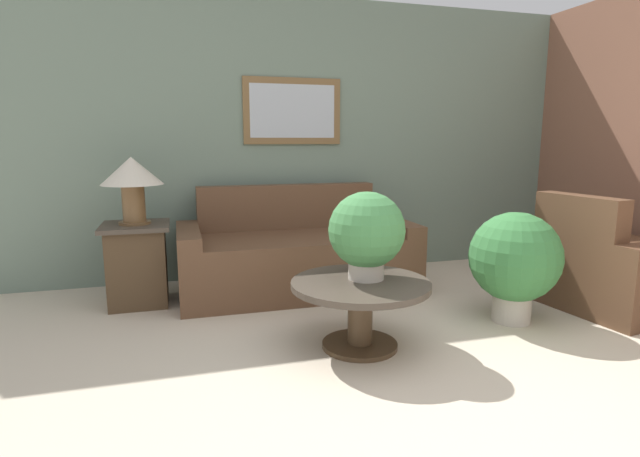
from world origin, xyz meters
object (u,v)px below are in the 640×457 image
armchair (609,268)px  couch_main (296,256)px  table_lamp (132,177)px  potted_plant_on_table (367,232)px  side_table (138,263)px  potted_plant_floor (515,260)px  coffee_table (360,300)px

armchair → couch_main: bearing=57.7°
table_lamp → potted_plant_on_table: bearing=-40.8°
side_table → table_lamp: (0.00, 0.00, 0.69)m
table_lamp → potted_plant_floor: size_ratio=0.65×
side_table → potted_plant_floor: size_ratio=0.81×
coffee_table → side_table: bearing=137.1°
potted_plant_floor → side_table: bearing=156.0°
potted_plant_on_table → table_lamp: bearing=139.2°
couch_main → potted_plant_floor: bearing=-42.1°
potted_plant_floor → armchair: bearing=6.5°
table_lamp → potted_plant_floor: (2.62, -1.17, -0.56)m
table_lamp → potted_plant_floor: table_lamp is taller
armchair → potted_plant_floor: bearing=89.4°
coffee_table → potted_plant_floor: size_ratio=1.09×
couch_main → side_table: couch_main is taller
couch_main → side_table: size_ratio=3.06×
armchair → potted_plant_floor: (-0.97, -0.11, 0.16)m
couch_main → potted_plant_on_table: bearing=-83.2°
armchair → potted_plant_on_table: bearing=88.1°
side_table → potted_plant_on_table: (1.45, -1.25, 0.40)m
table_lamp → potted_plant_floor: 2.92m
couch_main → table_lamp: 1.49m
coffee_table → potted_plant_floor: potted_plant_floor is taller
armchair → coffee_table: (-2.19, -0.24, 0.02)m
coffee_table → table_lamp: table_lamp is taller
side_table → table_lamp: size_ratio=1.25×
armchair → potted_plant_floor: 0.99m
table_lamp → side_table: bearing=0.0°
armchair → side_table: size_ratio=1.81×
side_table → table_lamp: 0.69m
armchair → coffee_table: size_ratio=1.35×
couch_main → side_table: 1.30m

